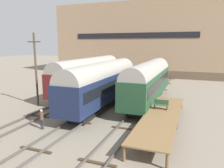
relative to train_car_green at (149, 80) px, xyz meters
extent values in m
plane|color=slate|center=(-4.72, -6.25, -3.00)|extent=(200.00, 200.00, 0.00)
cube|color=#4C4742|center=(-10.16, -6.25, -2.82)|extent=(0.08, 60.00, 0.16)
cube|color=#4C4742|center=(-8.72, -6.25, -2.82)|extent=(0.08, 60.00, 0.16)
cube|color=#3D2D1E|center=(-9.44, -9.25, -2.95)|extent=(2.60, 0.24, 0.10)
cube|color=#3D2D1E|center=(-9.44, -3.25, -2.95)|extent=(2.60, 0.24, 0.10)
cube|color=#3D2D1E|center=(-9.44, 2.75, -2.95)|extent=(2.60, 0.24, 0.10)
cube|color=#3D2D1E|center=(-9.44, 8.75, -2.95)|extent=(2.60, 0.24, 0.10)
cube|color=#3D2D1E|center=(-9.44, 14.75, -2.95)|extent=(2.60, 0.24, 0.10)
cube|color=#3D2D1E|center=(-9.44, 20.75, -2.95)|extent=(2.60, 0.24, 0.10)
cube|color=#4C4742|center=(-5.44, -6.25, -2.82)|extent=(0.08, 60.00, 0.16)
cube|color=#4C4742|center=(-4.00, -6.25, -2.82)|extent=(0.08, 60.00, 0.16)
cube|color=#3D2D1E|center=(-4.72, -15.25, -2.95)|extent=(2.60, 0.24, 0.10)
cube|color=#3D2D1E|center=(-4.72, -9.25, -2.95)|extent=(2.60, 0.24, 0.10)
cube|color=#3D2D1E|center=(-4.72, -3.25, -2.95)|extent=(2.60, 0.24, 0.10)
cube|color=#3D2D1E|center=(-4.72, 2.75, -2.95)|extent=(2.60, 0.24, 0.10)
cube|color=#3D2D1E|center=(-4.72, 8.75, -2.95)|extent=(2.60, 0.24, 0.10)
cube|color=#3D2D1E|center=(-4.72, 14.75, -2.95)|extent=(2.60, 0.24, 0.10)
cube|color=#3D2D1E|center=(-4.72, 20.75, -2.95)|extent=(2.60, 0.24, 0.10)
cube|color=#4C4742|center=(-0.72, -6.25, -2.82)|extent=(0.08, 60.00, 0.16)
cube|color=#4C4742|center=(0.72, -6.25, -2.82)|extent=(0.08, 60.00, 0.16)
cube|color=#3D2D1E|center=(0.00, -15.25, -2.95)|extent=(2.60, 0.24, 0.10)
cube|color=#3D2D1E|center=(0.00, -9.25, -2.95)|extent=(2.60, 0.24, 0.10)
cube|color=#3D2D1E|center=(0.00, -3.25, -2.95)|extent=(2.60, 0.24, 0.10)
cube|color=#3D2D1E|center=(0.00, 2.75, -2.95)|extent=(2.60, 0.24, 0.10)
cube|color=#3D2D1E|center=(0.00, 8.75, -2.95)|extent=(2.60, 0.24, 0.10)
cube|color=#3D2D1E|center=(0.00, 14.75, -2.95)|extent=(2.60, 0.24, 0.10)
cube|color=#3D2D1E|center=(0.00, 20.75, -2.95)|extent=(2.60, 0.24, 0.10)
cube|color=black|center=(0.00, 5.25, -2.50)|extent=(1.80, 2.40, 1.00)
cube|color=black|center=(0.00, -5.25, -2.50)|extent=(1.80, 2.40, 1.00)
cube|color=#1E4228|center=(0.00, 0.00, -0.55)|extent=(2.87, 16.17, 2.89)
cube|color=black|center=(0.00, 0.00, -0.21)|extent=(2.91, 14.88, 1.04)
cylinder|color=gray|center=(0.00, 0.00, 0.89)|extent=(2.72, 15.85, 2.72)
cube|color=black|center=(-4.72, 1.90, -2.50)|extent=(1.80, 2.40, 1.00)
cube|color=black|center=(-4.72, -8.77, -2.50)|extent=(1.80, 2.40, 1.00)
cube|color=#192342|center=(-4.72, -3.43, -0.56)|extent=(3.01, 16.41, 2.87)
cube|color=black|center=(-4.72, -3.43, -0.22)|extent=(3.05, 15.09, 1.03)
cylinder|color=gray|center=(-4.72, -3.43, 0.87)|extent=(2.86, 16.08, 2.86)
cube|color=black|center=(-9.44, 7.94, -2.50)|extent=(1.80, 2.40, 1.00)
cube|color=black|center=(-9.44, -3.43, -2.50)|extent=(1.80, 2.40, 1.00)
cube|color=#5B1919|center=(-9.44, 2.25, -0.53)|extent=(3.01, 17.48, 2.93)
cube|color=black|center=(-9.44, 2.25, -0.18)|extent=(3.05, 16.09, 1.05)
cylinder|color=gray|center=(-9.44, 2.25, 0.93)|extent=(2.86, 17.13, 2.86)
cube|color=brown|center=(2.80, -7.70, -1.91)|extent=(2.97, 13.66, 0.10)
cylinder|color=brown|center=(1.47, -14.38, -2.48)|extent=(0.20, 0.20, 1.04)
cylinder|color=brown|center=(4.14, -14.38, -2.48)|extent=(0.20, 0.20, 1.04)
cylinder|color=brown|center=(1.47, -1.02, -2.48)|extent=(0.20, 0.20, 1.04)
cylinder|color=brown|center=(4.14, -1.02, -2.48)|extent=(0.20, 0.20, 1.04)
cylinder|color=brown|center=(1.47, -7.70, -2.48)|extent=(0.20, 0.20, 1.04)
cylinder|color=brown|center=(4.14, -7.70, -2.48)|extent=(0.20, 0.20, 1.04)
cube|color=#2D4C33|center=(2.45, -5.92, -1.43)|extent=(1.40, 0.40, 0.06)
cube|color=#2D4C33|center=(2.45, -5.75, -1.17)|extent=(1.40, 0.06, 0.45)
cube|color=black|center=(1.86, -5.92, -1.66)|extent=(0.06, 0.40, 0.40)
cube|color=black|center=(3.05, -5.92, -1.66)|extent=(0.06, 0.40, 0.40)
cylinder|color=#282833|center=(-6.94, -11.89, -2.57)|extent=(0.12, 0.12, 0.86)
cylinder|color=#282833|center=(-6.74, -11.89, -2.57)|extent=(0.12, 0.12, 0.86)
cylinder|color=#4C382D|center=(-6.84, -11.89, -1.79)|extent=(0.32, 0.32, 0.71)
sphere|color=tan|center=(-6.84, -11.89, -1.31)|extent=(0.23, 0.23, 0.23)
cylinder|color=#473828|center=(-12.31, -5.78, 1.32)|extent=(0.24, 0.24, 8.64)
cube|color=#473828|center=(-12.31, -5.78, 4.60)|extent=(1.80, 0.12, 0.12)
cube|color=brown|center=(-8.13, 27.84, -2.16)|extent=(39.73, 12.88, 1.68)
cube|color=#9E7F60|center=(-8.13, 27.84, 6.22)|extent=(39.73, 12.88, 15.08)
cube|color=black|center=(-8.13, 21.35, 6.22)|extent=(27.81, 0.10, 1.20)
camera|label=1|loc=(5.34, -26.55, 4.33)|focal=35.00mm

